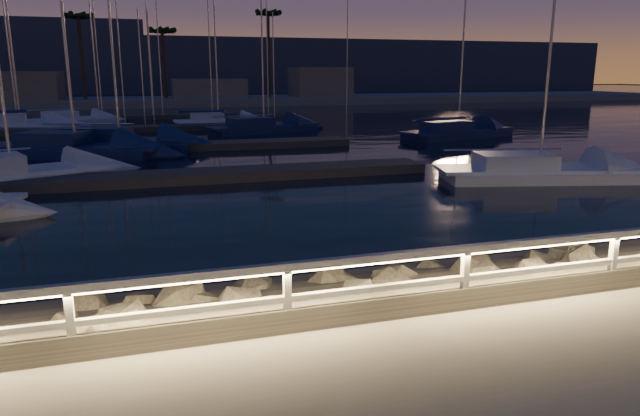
{
  "coord_description": "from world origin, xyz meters",
  "views": [
    {
      "loc": [
        -0.85,
        -7.77,
        3.79
      ],
      "look_at": [
        2.73,
        4.0,
        0.86
      ],
      "focal_mm": 32.0,
      "sensor_mm": 36.0,
      "label": 1
    }
  ],
  "objects_px": {
    "sailboat_f": "(6,174)",
    "sailboat_k": "(216,121)",
    "sailboat_i": "(18,125)",
    "sailboat_j": "(15,124)",
    "sailboat_g": "(71,148)",
    "sailboat_n": "(70,119)",
    "guard_rail": "(215,289)",
    "sailboat_c": "(115,142)",
    "sailboat_d": "(534,170)",
    "sailboat_l": "(261,127)",
    "sailboat_h": "(456,131)"
  },
  "relations": [
    {
      "from": "sailboat_j",
      "to": "sailboat_g",
      "type": "bearing_deg",
      "value": -87.0
    },
    {
      "from": "guard_rail",
      "to": "sailboat_n",
      "type": "distance_m",
      "value": 47.0
    },
    {
      "from": "sailboat_k",
      "to": "sailboat_h",
      "type": "bearing_deg",
      "value": -44.9
    },
    {
      "from": "sailboat_c",
      "to": "sailboat_l",
      "type": "bearing_deg",
      "value": 53.27
    },
    {
      "from": "sailboat_i",
      "to": "sailboat_k",
      "type": "distance_m",
      "value": 15.05
    },
    {
      "from": "sailboat_g",
      "to": "sailboat_h",
      "type": "bearing_deg",
      "value": 28.17
    },
    {
      "from": "sailboat_k",
      "to": "sailboat_g",
      "type": "bearing_deg",
      "value": -122.52
    },
    {
      "from": "sailboat_f",
      "to": "sailboat_h",
      "type": "relative_size",
      "value": 0.92
    },
    {
      "from": "sailboat_f",
      "to": "sailboat_n",
      "type": "height_order",
      "value": "sailboat_f"
    },
    {
      "from": "sailboat_f",
      "to": "sailboat_i",
      "type": "relative_size",
      "value": 1.0
    },
    {
      "from": "sailboat_f",
      "to": "sailboat_g",
      "type": "bearing_deg",
      "value": 56.5
    },
    {
      "from": "sailboat_c",
      "to": "sailboat_l",
      "type": "height_order",
      "value": "sailboat_c"
    },
    {
      "from": "sailboat_i",
      "to": "sailboat_f",
      "type": "bearing_deg",
      "value": -87.66
    },
    {
      "from": "sailboat_l",
      "to": "sailboat_n",
      "type": "xyz_separation_m",
      "value": [
        -14.57,
        12.0,
        -0.0
      ]
    },
    {
      "from": "sailboat_c",
      "to": "sailboat_d",
      "type": "height_order",
      "value": "sailboat_c"
    },
    {
      "from": "sailboat_k",
      "to": "sailboat_j",
      "type": "bearing_deg",
      "value": 174.11
    },
    {
      "from": "sailboat_c",
      "to": "sailboat_d",
      "type": "relative_size",
      "value": 1.1
    },
    {
      "from": "sailboat_g",
      "to": "sailboat_j",
      "type": "height_order",
      "value": "sailboat_g"
    },
    {
      "from": "sailboat_h",
      "to": "sailboat_n",
      "type": "relative_size",
      "value": 1.19
    },
    {
      "from": "sailboat_i",
      "to": "sailboat_l",
      "type": "bearing_deg",
      "value": -26.59
    },
    {
      "from": "sailboat_h",
      "to": "sailboat_k",
      "type": "xyz_separation_m",
      "value": [
        -14.68,
        13.89,
        -0.03
      ]
    },
    {
      "from": "guard_rail",
      "to": "sailboat_f",
      "type": "height_order",
      "value": "sailboat_f"
    },
    {
      "from": "sailboat_n",
      "to": "sailboat_k",
      "type": "bearing_deg",
      "value": -48.95
    },
    {
      "from": "sailboat_k",
      "to": "sailboat_n",
      "type": "bearing_deg",
      "value": 154.17
    },
    {
      "from": "guard_rail",
      "to": "sailboat_n",
      "type": "xyz_separation_m",
      "value": [
        -7.11,
        46.45,
        -0.95
      ]
    },
    {
      "from": "sailboat_f",
      "to": "sailboat_k",
      "type": "xyz_separation_m",
      "value": [
        11.14,
        23.87,
        -0.05
      ]
    },
    {
      "from": "sailboat_g",
      "to": "sailboat_h",
      "type": "xyz_separation_m",
      "value": [
        24.26,
        2.03,
        -0.04
      ]
    },
    {
      "from": "sailboat_f",
      "to": "sailboat_g",
      "type": "height_order",
      "value": "sailboat_g"
    },
    {
      "from": "guard_rail",
      "to": "sailboat_k",
      "type": "bearing_deg",
      "value": 83.18
    },
    {
      "from": "sailboat_h",
      "to": "sailboat_n",
      "type": "height_order",
      "value": "sailboat_h"
    },
    {
      "from": "guard_rail",
      "to": "sailboat_h",
      "type": "height_order",
      "value": "sailboat_h"
    },
    {
      "from": "sailboat_d",
      "to": "sailboat_c",
      "type": "bearing_deg",
      "value": 152.21
    },
    {
      "from": "guard_rail",
      "to": "sailboat_f",
      "type": "bearing_deg",
      "value": 109.98
    },
    {
      "from": "guard_rail",
      "to": "sailboat_l",
      "type": "height_order",
      "value": "sailboat_l"
    },
    {
      "from": "guard_rail",
      "to": "sailboat_i",
      "type": "distance_m",
      "value": 41.94
    },
    {
      "from": "guard_rail",
      "to": "sailboat_f",
      "type": "distance_m",
      "value": 18.26
    },
    {
      "from": "sailboat_j",
      "to": "guard_rail",
      "type": "bearing_deg",
      "value": -91.97
    },
    {
      "from": "guard_rail",
      "to": "sailboat_j",
      "type": "height_order",
      "value": "sailboat_j"
    },
    {
      "from": "sailboat_n",
      "to": "sailboat_f",
      "type": "bearing_deg",
      "value": -112.87
    },
    {
      "from": "sailboat_d",
      "to": "sailboat_n",
      "type": "height_order",
      "value": "sailboat_d"
    },
    {
      "from": "sailboat_l",
      "to": "sailboat_n",
      "type": "height_order",
      "value": "sailboat_l"
    },
    {
      "from": "sailboat_f",
      "to": "sailboat_n",
      "type": "bearing_deg",
      "value": 69.29
    },
    {
      "from": "sailboat_i",
      "to": "sailboat_j",
      "type": "relative_size",
      "value": 1.16
    },
    {
      "from": "sailboat_f",
      "to": "sailboat_n",
      "type": "relative_size",
      "value": 1.1
    },
    {
      "from": "sailboat_j",
      "to": "sailboat_l",
      "type": "relative_size",
      "value": 0.81
    },
    {
      "from": "sailboat_i",
      "to": "sailboat_k",
      "type": "height_order",
      "value": "sailboat_i"
    },
    {
      "from": "sailboat_d",
      "to": "sailboat_g",
      "type": "distance_m",
      "value": 23.23
    },
    {
      "from": "sailboat_c",
      "to": "guard_rail",
      "type": "bearing_deg",
      "value": -67.1
    },
    {
      "from": "sailboat_c",
      "to": "sailboat_k",
      "type": "distance_m",
      "value": 15.62
    },
    {
      "from": "sailboat_d",
      "to": "sailboat_l",
      "type": "relative_size",
      "value": 0.98
    }
  ]
}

